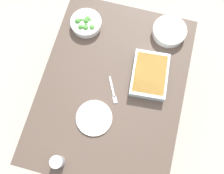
# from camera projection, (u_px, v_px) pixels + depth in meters

# --- Properties ---
(ground_plane) EXTENTS (6.00, 6.00, 0.00)m
(ground_plane) POSITION_uv_depth(u_px,v_px,m) (112.00, 110.00, 2.24)
(ground_plane) COLOR #B2A899
(dining_table) EXTENTS (1.20, 0.90, 0.74)m
(dining_table) POSITION_uv_depth(u_px,v_px,m) (112.00, 91.00, 1.61)
(dining_table) COLOR #4C3D33
(dining_table) RESTS_ON ground_plane
(stew_bowl) EXTENTS (0.23, 0.23, 0.06)m
(stew_bowl) POSITION_uv_depth(u_px,v_px,m) (169.00, 31.00, 1.60)
(stew_bowl) COLOR white
(stew_bowl) RESTS_ON dining_table
(broccoli_bowl) EXTENTS (0.21, 0.21, 0.07)m
(broccoli_bowl) POSITION_uv_depth(u_px,v_px,m) (86.00, 23.00, 1.62)
(broccoli_bowl) COLOR white
(broccoli_bowl) RESTS_ON dining_table
(baking_dish) EXTENTS (0.32, 0.24, 0.06)m
(baking_dish) POSITION_uv_depth(u_px,v_px,m) (150.00, 75.00, 1.51)
(baking_dish) COLOR silver
(baking_dish) RESTS_ON dining_table
(drink_cup) EXTENTS (0.07, 0.07, 0.08)m
(drink_cup) POSITION_uv_depth(u_px,v_px,m) (58.00, 162.00, 1.36)
(drink_cup) COLOR #B2BCC6
(drink_cup) RESTS_ON dining_table
(side_plate) EXTENTS (0.22, 0.22, 0.01)m
(side_plate) POSITION_uv_depth(u_px,v_px,m) (94.00, 118.00, 1.46)
(side_plate) COLOR white
(side_plate) RESTS_ON dining_table
(spoon_by_stew) EXTENTS (0.13, 0.15, 0.01)m
(spoon_by_stew) POSITION_uv_depth(u_px,v_px,m) (164.00, 29.00, 1.64)
(spoon_by_stew) COLOR silver
(spoon_by_stew) RESTS_ON dining_table
(spoon_by_broccoli) EXTENTS (0.11, 0.16, 0.01)m
(spoon_by_broccoli) POSITION_uv_depth(u_px,v_px,m) (93.00, 23.00, 1.65)
(spoon_by_broccoli) COLOR silver
(spoon_by_broccoli) RESTS_ON dining_table
(fork_on_table) EXTENTS (0.17, 0.10, 0.01)m
(fork_on_table) POSITION_uv_depth(u_px,v_px,m) (113.00, 92.00, 1.51)
(fork_on_table) COLOR silver
(fork_on_table) RESTS_ON dining_table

